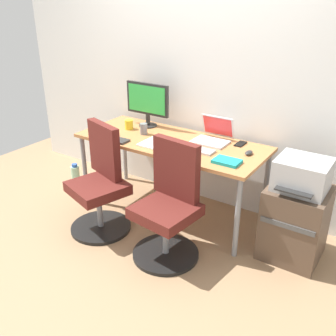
{
  "coord_description": "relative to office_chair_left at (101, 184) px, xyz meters",
  "views": [
    {
      "loc": [
        1.78,
        -2.74,
        1.95
      ],
      "look_at": [
        0.0,
        -0.05,
        0.48
      ],
      "focal_mm": 40.94,
      "sensor_mm": 36.0,
      "label": 1
    }
  ],
  "objects": [
    {
      "name": "pen_cup",
      "position": [
        0.07,
        0.55,
        0.36
      ],
      "size": [
        0.07,
        0.07,
        0.1
      ],
      "primitive_type": "cylinder",
      "color": "slate",
      "rests_on": "desk"
    },
    {
      "name": "side_cabinet",
      "position": [
        1.57,
        0.52,
        -0.12
      ],
      "size": [
        0.45,
        0.46,
        0.6
      ],
      "color": "brown",
      "rests_on": "ground"
    },
    {
      "name": "mouse_by_monitor",
      "position": [
        0.52,
        0.27,
        0.33
      ],
      "size": [
        0.06,
        0.1,
        0.03
      ],
      "primitive_type": "ellipsoid",
      "color": "#2D2D2D",
      "rests_on": "desk"
    },
    {
      "name": "notebook",
      "position": [
        1.02,
        0.38,
        0.33
      ],
      "size": [
        0.21,
        0.15,
        0.03
      ],
      "primitive_type": "cube",
      "color": "teal",
      "rests_on": "desk"
    },
    {
      "name": "phone_near_monitor",
      "position": [
        0.94,
        0.81,
        0.32
      ],
      "size": [
        0.07,
        0.14,
        0.01
      ],
      "primitive_type": "cube",
      "color": "black",
      "rests_on": "desk"
    },
    {
      "name": "desktop_monitor",
      "position": [
        -0.05,
        0.78,
        0.56
      ],
      "size": [
        0.48,
        0.18,
        0.43
      ],
      "color": "#262626",
      "rests_on": "desk"
    },
    {
      "name": "desk",
      "position": [
        0.37,
        0.56,
        0.25
      ],
      "size": [
        1.74,
        0.72,
        0.74
      ],
      "color": "#B77542",
      "rests_on": "ground"
    },
    {
      "name": "paper_pile",
      "position": [
        0.29,
        0.43,
        0.32
      ],
      "size": [
        0.21,
        0.3,
        0.01
      ],
      "primitive_type": "cube",
      "color": "white",
      "rests_on": "desk"
    },
    {
      "name": "ground_plane",
      "position": [
        0.37,
        0.56,
        -0.42
      ],
      "size": [
        5.28,
        5.28,
        0.0
      ],
      "primitive_type": "plane",
      "color": "#9E7A56"
    },
    {
      "name": "mouse_by_laptop",
      "position": [
        1.09,
        0.63,
        0.33
      ],
      "size": [
        0.06,
        0.1,
        0.03
      ],
      "primitive_type": "ellipsoid",
      "color": "#2D2D2D",
      "rests_on": "desk"
    },
    {
      "name": "coffee_mug",
      "position": [
        -0.15,
        0.6,
        0.36
      ],
      "size": [
        0.08,
        0.08,
        0.09
      ],
      "primitive_type": "cylinder",
      "color": "yellow",
      "rests_on": "desk"
    },
    {
      "name": "keyboard_by_laptop",
      "position": [
        0.67,
        0.47,
        0.32
      ],
      "size": [
        0.34,
        0.12,
        0.02
      ],
      "primitive_type": "cube",
      "color": "#B7B7B7",
      "rests_on": "desk"
    },
    {
      "name": "back_wall",
      "position": [
        0.37,
        1.0,
        0.88
      ],
      "size": [
        4.4,
        0.04,
        2.6
      ],
      "primitive_type": "cube",
      "color": "white",
      "rests_on": "ground"
    },
    {
      "name": "office_chair_left",
      "position": [
        0.0,
        0.0,
        0.0
      ],
      "size": [
        0.55,
        0.55,
        0.94
      ],
      "color": "black",
      "rests_on": "ground"
    },
    {
      "name": "printer",
      "position": [
        1.57,
        0.52,
        0.3
      ],
      "size": [
        0.38,
        0.4,
        0.24
      ],
      "color": "#B7B7B7",
      "rests_on": "side_cabinet"
    },
    {
      "name": "water_bottle_on_floor",
      "position": [
        -0.71,
        0.35,
        -0.28
      ],
      "size": [
        0.09,
        0.09,
        0.31
      ],
      "color": "#A5D8B2",
      "rests_on": "ground"
    },
    {
      "name": "office_chair_right",
      "position": [
        0.72,
        0.0,
        0.0
      ],
      "size": [
        0.54,
        0.54,
        0.94
      ],
      "color": "black",
      "rests_on": "ground"
    },
    {
      "name": "keyboard_by_monitor",
      "position": [
        -0.09,
        0.28,
        0.32
      ],
      "size": [
        0.34,
        0.12,
        0.02
      ],
      "primitive_type": "cube",
      "color": "#2D2D2D",
      "rests_on": "desk"
    },
    {
      "name": "open_laptop",
      "position": [
        0.7,
        0.75,
        0.37
      ],
      "size": [
        0.31,
        0.29,
        0.22
      ],
      "color": "silver",
      "rests_on": "desk"
    }
  ]
}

